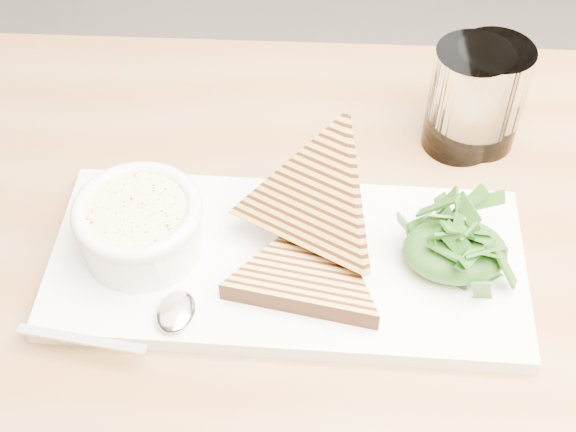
{
  "coord_description": "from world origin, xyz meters",
  "views": [
    {
      "loc": [
        -0.25,
        -0.44,
        1.34
      ],
      "look_at": [
        -0.26,
        0.03,
        0.8
      ],
      "focal_mm": 50.0,
      "sensor_mm": 36.0,
      "label": 1
    }
  ],
  "objects_px": {
    "platter": "(287,263)",
    "glass_near": "(466,100)",
    "soup_bowl": "(141,231)",
    "glass_far": "(487,96)",
    "table_top": "(405,351)"
  },
  "relations": [
    {
      "from": "soup_bowl",
      "to": "glass_far",
      "type": "relative_size",
      "value": 0.93
    },
    {
      "from": "table_top",
      "to": "glass_near",
      "type": "height_order",
      "value": "glass_near"
    },
    {
      "from": "glass_far",
      "to": "platter",
      "type": "bearing_deg",
      "value": -137.78
    },
    {
      "from": "glass_near",
      "to": "glass_far",
      "type": "relative_size",
      "value": 1.01
    },
    {
      "from": "table_top",
      "to": "soup_bowl",
      "type": "distance_m",
      "value": 0.26
    },
    {
      "from": "soup_bowl",
      "to": "glass_far",
      "type": "height_order",
      "value": "glass_far"
    },
    {
      "from": "soup_bowl",
      "to": "glass_near",
      "type": "bearing_deg",
      "value": 28.12
    },
    {
      "from": "platter",
      "to": "glass_near",
      "type": "distance_m",
      "value": 0.25
    },
    {
      "from": "glass_far",
      "to": "table_top",
      "type": "bearing_deg",
      "value": -110.01
    },
    {
      "from": "platter",
      "to": "glass_near",
      "type": "xyz_separation_m",
      "value": [
        0.17,
        0.17,
        0.05
      ]
    },
    {
      "from": "table_top",
      "to": "glass_near",
      "type": "bearing_deg",
      "value": 74.09
    },
    {
      "from": "table_top",
      "to": "glass_far",
      "type": "xyz_separation_m",
      "value": [
        0.09,
        0.25,
        0.08
      ]
    },
    {
      "from": "table_top",
      "to": "platter",
      "type": "relative_size",
      "value": 2.9
    },
    {
      "from": "soup_bowl",
      "to": "glass_near",
      "type": "xyz_separation_m",
      "value": [
        0.3,
        0.16,
        0.02
      ]
    },
    {
      "from": "table_top",
      "to": "platter",
      "type": "height_order",
      "value": "platter"
    }
  ]
}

